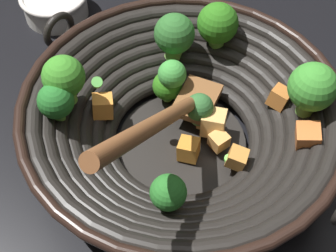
% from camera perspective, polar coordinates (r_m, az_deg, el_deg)
% --- Properties ---
extents(ground_plane, '(4.00, 4.00, 0.00)m').
position_cam_1_polar(ground_plane, '(0.66, 1.61, -2.30)').
color(ground_plane, black).
extents(wok, '(0.41, 0.41, 0.24)m').
position_cam_1_polar(wok, '(0.61, 1.75, 1.12)').
color(wok, black).
rests_on(wok, ground).
extents(prep_bowl, '(0.11, 0.11, 0.04)m').
position_cam_1_polar(prep_bowl, '(0.85, -13.00, 13.73)').
color(prep_bowl, silver).
rests_on(prep_bowl, ground).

